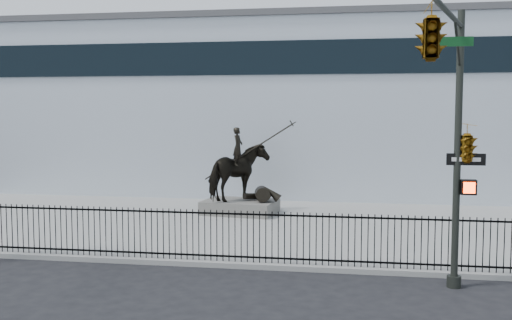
# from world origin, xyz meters

# --- Properties ---
(ground) EXTENTS (120.00, 120.00, 0.00)m
(ground) POSITION_xyz_m (0.00, 0.00, 0.00)
(ground) COLOR black
(ground) RESTS_ON ground
(plaza) EXTENTS (30.00, 12.00, 0.15)m
(plaza) POSITION_xyz_m (0.00, 7.00, 0.07)
(plaza) COLOR gray
(plaza) RESTS_ON ground
(building) EXTENTS (44.00, 14.00, 9.00)m
(building) POSITION_xyz_m (0.00, 20.00, 4.50)
(building) COLOR silver
(building) RESTS_ON ground
(picket_fence) EXTENTS (22.10, 0.10, 1.50)m
(picket_fence) POSITION_xyz_m (0.00, 1.25, 0.90)
(picket_fence) COLOR black
(picket_fence) RESTS_ON plaza
(statue_plinth) EXTENTS (3.24, 2.43, 0.56)m
(statue_plinth) POSITION_xyz_m (-0.35, 9.19, 0.43)
(statue_plinth) COLOR #53514C
(statue_plinth) RESTS_ON plaza
(equestrian_statue) EXTENTS (3.81, 2.61, 3.25)m
(equestrian_statue) POSITION_xyz_m (-0.29, 9.18, 1.89)
(equestrian_statue) COLOR black
(equestrian_statue) RESTS_ON statue_plinth
(traffic_signal_right) EXTENTS (2.17, 6.86, 7.00)m
(traffic_signal_right) POSITION_xyz_m (6.47, -2.00, 4.85)
(traffic_signal_right) COLOR #252823
(traffic_signal_right) RESTS_ON ground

